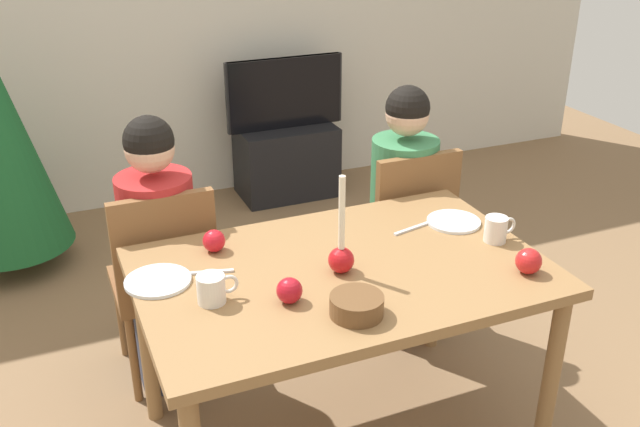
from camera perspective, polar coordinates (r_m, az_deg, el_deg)
name	(u,v)px	position (r m, az deg, el deg)	size (l,w,h in m)	color
dining_table	(342,288)	(2.50, 1.78, -6.02)	(1.40, 0.90, 0.75)	olive
chair_left	(164,275)	(2.96, -12.37, -4.83)	(0.40, 0.40, 0.90)	brown
chair_right	(405,228)	(3.29, 6.81, -1.16)	(0.40, 0.40, 0.90)	brown
person_left_child	(161,259)	(2.96, -12.60, -3.57)	(0.30, 0.30, 1.17)	#33384C
person_right_child	(402,214)	(3.29, 6.59, -0.03)	(0.30, 0.30, 1.17)	#33384C
tv_stand	(287,161)	(4.83, -2.70, 4.24)	(0.64, 0.40, 0.48)	black
tv	(285,93)	(4.68, -2.82, 9.63)	(0.79, 0.05, 0.46)	black
candle_centerpiece	(341,253)	(2.40, 1.71, -3.20)	(0.09, 0.09, 0.35)	red
plate_left	(158,281)	(2.43, -12.86, -5.29)	(0.22, 0.22, 0.01)	silver
plate_right	(454,222)	(2.82, 10.66, -0.64)	(0.21, 0.21, 0.01)	silver
mug_left	(212,289)	(2.27, -8.63, -5.98)	(0.14, 0.09, 0.09)	silver
mug_right	(497,229)	(2.70, 13.97, -1.21)	(0.13, 0.08, 0.10)	silver
fork_left	(207,272)	(2.45, -9.04, -4.67)	(0.18, 0.01, 0.01)	silver
fork_right	(412,228)	(2.74, 7.42, -1.19)	(0.18, 0.01, 0.01)	silver
bowl_walnuts	(357,305)	(2.20, 2.95, -7.37)	(0.17, 0.17, 0.07)	brown
apple_near_candle	(289,290)	(2.25, -2.47, -6.19)	(0.08, 0.08, 0.08)	#AC131F
apple_by_left_plate	(529,261)	(2.51, 16.37, -3.68)	(0.09, 0.09, 0.09)	red
apple_by_right_mug	(214,241)	(2.58, -8.49, -2.18)	(0.08, 0.08, 0.08)	red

